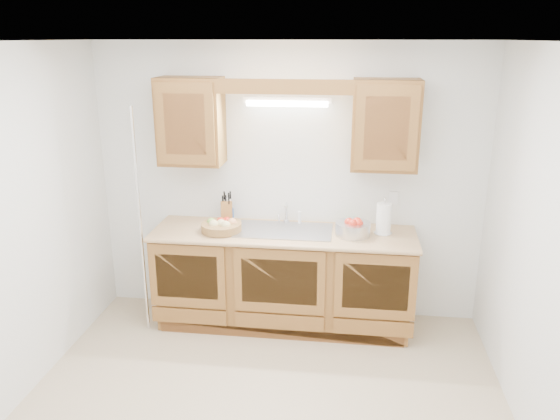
# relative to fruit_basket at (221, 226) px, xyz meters

# --- Properties ---
(room) EXTENTS (3.52, 3.50, 2.50)m
(room) POSITION_rel_fruit_basket_xyz_m (0.54, -1.13, 0.30)
(room) COLOR tan
(room) RESTS_ON ground
(base_cabinets) EXTENTS (2.20, 0.60, 0.86)m
(base_cabinets) POSITION_rel_fruit_basket_xyz_m (0.54, 0.07, -0.51)
(base_cabinets) COLOR brown
(base_cabinets) RESTS_ON ground
(countertop) EXTENTS (2.30, 0.63, 0.04)m
(countertop) POSITION_rel_fruit_basket_xyz_m (0.54, 0.06, -0.07)
(countertop) COLOR tan
(countertop) RESTS_ON base_cabinets
(upper_cabinet_left) EXTENTS (0.55, 0.33, 0.75)m
(upper_cabinet_left) POSITION_rel_fruit_basket_xyz_m (-0.29, 0.21, 0.88)
(upper_cabinet_left) COLOR brown
(upper_cabinet_left) RESTS_ON room
(upper_cabinet_right) EXTENTS (0.55, 0.33, 0.75)m
(upper_cabinet_right) POSITION_rel_fruit_basket_xyz_m (1.37, 0.21, 0.88)
(upper_cabinet_right) COLOR brown
(upper_cabinet_right) RESTS_ON room
(valance) EXTENTS (2.20, 0.05, 0.12)m
(valance) POSITION_rel_fruit_basket_xyz_m (0.54, 0.06, 1.19)
(valance) COLOR brown
(valance) RESTS_ON room
(fluorescent_fixture) EXTENTS (0.76, 0.08, 0.08)m
(fluorescent_fixture) POSITION_rel_fruit_basket_xyz_m (0.54, 0.29, 1.05)
(fluorescent_fixture) COLOR white
(fluorescent_fixture) RESTS_ON room
(sink) EXTENTS (0.84, 0.46, 0.36)m
(sink) POSITION_rel_fruit_basket_xyz_m (0.54, 0.08, -0.12)
(sink) COLOR #9E9EA3
(sink) RESTS_ON countertop
(wire_shelf_pole) EXTENTS (0.03, 0.03, 2.00)m
(wire_shelf_pole) POSITION_rel_fruit_basket_xyz_m (-0.66, -0.19, 0.05)
(wire_shelf_pole) COLOR silver
(wire_shelf_pole) RESTS_ON ground
(outlet_plate) EXTENTS (0.08, 0.01, 0.12)m
(outlet_plate) POSITION_rel_fruit_basket_xyz_m (1.49, 0.37, 0.20)
(outlet_plate) COLOR white
(outlet_plate) RESTS_ON room
(fruit_basket) EXTENTS (0.45, 0.45, 0.11)m
(fruit_basket) POSITION_rel_fruit_basket_xyz_m (0.00, 0.00, 0.00)
(fruit_basket) COLOR olive
(fruit_basket) RESTS_ON countertop
(knife_block) EXTENTS (0.14, 0.19, 0.30)m
(knife_block) POSITION_rel_fruit_basket_xyz_m (0.00, 0.21, 0.06)
(knife_block) COLOR brown
(knife_block) RESTS_ON countertop
(orange_canister) EXTENTS (0.09, 0.09, 0.22)m
(orange_canister) POSITION_rel_fruit_basket_xyz_m (0.00, 0.25, 0.06)
(orange_canister) COLOR orange
(orange_canister) RESTS_ON countertop
(soap_bottle) EXTENTS (0.11, 0.11, 0.18)m
(soap_bottle) POSITION_rel_fruit_basket_xyz_m (0.00, 0.28, 0.04)
(soap_bottle) COLOR #2254AB
(soap_bottle) RESTS_ON countertop
(sponge) EXTENTS (0.12, 0.08, 0.02)m
(sponge) POSITION_rel_fruit_basket_xyz_m (1.13, 0.31, -0.04)
(sponge) COLOR #CC333F
(sponge) RESTS_ON countertop
(paper_towel) EXTENTS (0.17, 0.17, 0.32)m
(paper_towel) POSITION_rel_fruit_basket_xyz_m (1.40, 0.11, 0.09)
(paper_towel) COLOR silver
(paper_towel) RESTS_ON countertop
(apple_bowl) EXTENTS (0.30, 0.30, 0.15)m
(apple_bowl) POSITION_rel_fruit_basket_xyz_m (1.14, 0.04, 0.02)
(apple_bowl) COLOR silver
(apple_bowl) RESTS_ON countertop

